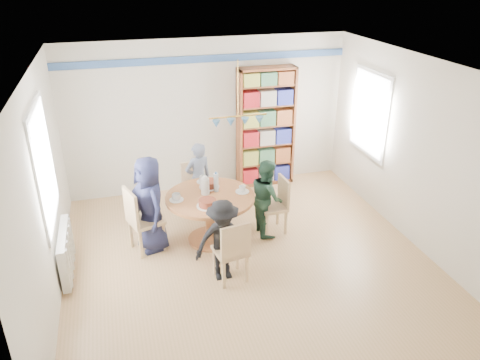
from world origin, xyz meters
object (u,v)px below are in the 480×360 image
object	(u,v)px
chair_left	(140,218)
person_right	(267,197)
chair_right	(277,202)
chair_near	(233,249)
person_near	(223,241)
bookshelf	(266,128)
person_left	(150,204)
radiator	(66,252)
dining_table	(210,208)
chair_far	(195,185)
person_far	(198,179)

from	to	relation	value
chair_left	person_right	xyz separation A→B (m)	(1.90, 0.02, 0.05)
chair_right	chair_near	distance (m)	1.46
chair_right	person_right	xyz separation A→B (m)	(-0.17, 0.00, 0.11)
person_near	bookshelf	world-z (taller)	bookshelf
person_left	bookshelf	distance (m)	2.86
chair_near	person_near	size ratio (longest dim) A/B	0.79
chair_left	chair_near	distance (m)	1.51
chair_left	person_right	bearing A→B (deg)	0.64
chair_near	bookshelf	bearing A→B (deg)	63.91
chair_left	person_left	distance (m)	0.24
bookshelf	person_right	bearing A→B (deg)	-107.66
radiator	chair_left	xyz separation A→B (m)	(1.00, 0.31, 0.20)
person_left	dining_table	bearing A→B (deg)	69.78
person_right	chair_right	bearing A→B (deg)	-89.69
chair_left	chair_right	distance (m)	2.07
chair_far	chair_left	bearing A→B (deg)	-134.13
dining_table	chair_near	size ratio (longest dim) A/B	1.44
chair_near	person_far	bearing A→B (deg)	91.68
person_far	bookshelf	size ratio (longest dim) A/B	0.57
person_far	bookshelf	distance (m)	1.71
person_far	person_right	bearing A→B (deg)	119.46
person_far	radiator	bearing A→B (deg)	15.22
person_right	person_near	distance (m)	1.33
radiator	chair_far	size ratio (longest dim) A/B	1.17
chair_right	chair_far	distance (m)	1.47
radiator	chair_far	bearing A→B (deg)	33.54
chair_far	person_far	bearing A→B (deg)	-66.08
chair_right	chair_far	world-z (taller)	chair_right
chair_far	bookshelf	world-z (taller)	bookshelf
chair_right	person_near	xyz separation A→B (m)	(-1.09, -0.95, 0.09)
person_left	person_right	world-z (taller)	person_left
chair_near	bookshelf	size ratio (longest dim) A/B	0.41
chair_far	chair_near	bearing A→B (deg)	-87.12
dining_table	chair_near	world-z (taller)	chair_near
chair_left	bookshelf	xyz separation A→B (m)	(2.44, 1.73, 0.53)
person_left	bookshelf	bearing A→B (deg)	109.35
person_right	person_far	bearing A→B (deg)	46.33
chair_left	chair_right	size ratio (longest dim) A/B	1.13
chair_right	person_right	distance (m)	0.20
chair_right	chair_far	xyz separation A→B (m)	(-1.09, 0.98, -0.01)
person_left	bookshelf	size ratio (longest dim) A/B	0.65
chair_near	person_right	size ratio (longest dim) A/B	0.76
person_right	chair_near	bearing A→B (deg)	143.99
chair_near	radiator	bearing A→B (deg)	160.19
person_right	radiator	bearing A→B (deg)	97.75
chair_right	chair_near	xyz separation A→B (m)	(-0.99, -1.08, 0.01)
person_left	person_near	size ratio (longest dim) A/B	1.24
person_far	person_left	bearing A→B (deg)	28.96
chair_left	chair_near	world-z (taller)	chair_left
person_right	person_far	world-z (taller)	person_far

